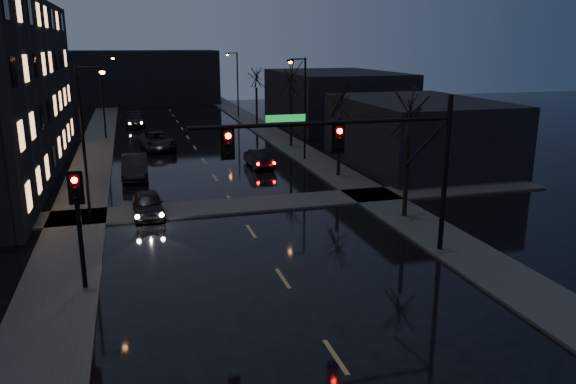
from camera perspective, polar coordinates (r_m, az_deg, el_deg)
sidewalk_left at (r=47.95m, az=-19.17°, el=3.23°), size 3.00×140.00×0.12m
sidewalk_right at (r=49.84m, az=0.74°, el=4.47°), size 3.00×140.00×0.12m
sidewalk_cross at (r=32.26m, az=-5.44°, el=-1.41°), size 40.00×3.00×0.12m
commercial_right_near at (r=43.87m, az=13.01°, el=5.89°), size 10.00×14.00×5.00m
commercial_right_far at (r=64.33m, az=4.78°, el=9.43°), size 12.00×18.00×6.00m
far_block at (r=90.17m, az=-14.47°, el=11.21°), size 22.00×10.00×8.00m
signal_mast at (r=23.33m, az=7.97°, el=4.36°), size 11.11×0.41×7.00m
signal_pole_left at (r=21.94m, az=-20.54°, el=-2.13°), size 0.35×0.41×4.53m
tree_near at (r=29.58m, az=12.35°, el=9.01°), size 3.52×3.52×8.08m
tree_mid_a at (r=38.69m, az=5.32°, el=10.01°), size 3.30×3.30×7.58m
tree_mid_b at (r=50.01m, az=0.32°, el=12.07°), size 3.74×3.74×8.59m
tree_far at (r=63.59m, az=-3.25°, el=12.15°), size 3.43×3.43×7.88m
streetlight_l_near at (r=30.38m, az=-19.77°, el=5.88°), size 1.53×0.28×8.00m
streetlight_l_far at (r=57.20m, az=-18.15°, el=9.86°), size 1.53×0.28×8.00m
streetlight_r_mid at (r=44.17m, az=1.47°, el=9.30°), size 1.53×0.28×8.00m
streetlight_r_far at (r=71.32m, az=-5.32°, el=11.37°), size 1.53×0.28×8.00m
oncoming_car_a at (r=31.24m, az=-14.05°, el=-1.18°), size 1.68×3.96×1.33m
oncoming_car_b at (r=40.19m, az=-15.29°, el=2.49°), size 1.83×4.95×1.62m
oncoming_car_c at (r=50.70m, az=-13.12°, el=5.09°), size 3.15×5.83×1.55m
oncoming_car_d at (r=65.66m, az=-15.27°, el=7.09°), size 2.10×5.16×1.50m
lead_car at (r=42.45m, az=-2.94°, el=3.51°), size 1.64×4.35×1.42m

